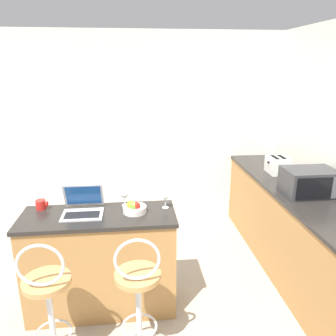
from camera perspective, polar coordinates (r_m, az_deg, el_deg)
The scene contains 13 objects.
wall_back at distance 4.48m, azimuth -6.99°, elevation 6.18°, with size 12.00×0.06×2.60m.
breakfast_bar at distance 3.11m, azimuth -11.52°, elevation -15.78°, with size 1.33×0.51×0.94m.
counter_right at distance 3.77m, azimuth 21.68°, elevation -10.51°, with size 0.64×2.92×0.94m.
bar_stool_near at distance 2.69m, azimuth -20.00°, elevation -21.73°, with size 0.40×0.40×1.05m.
bar_stool_far at distance 2.62m, azimuth -5.16°, elevation -21.93°, with size 0.40×0.40×1.05m.
laptop at distance 2.94m, azimuth -14.60°, elevation -6.42°, with size 0.34×0.30×0.24m.
microwave at distance 3.48m, azimuth 23.37°, elevation -2.29°, with size 0.49×0.36×0.26m.
toaster at distance 4.08m, azimuth 18.56°, elevation 0.49°, with size 0.24×0.27×0.20m.
mug_white at distance 3.87m, azimuth 20.04°, elevation -1.30°, with size 0.10×0.08×0.10m.
wine_glass_tall at distance 2.99m, azimuth -7.59°, elevation -4.50°, with size 0.08×0.08×0.16m.
mug_red at distance 3.12m, azimuth -21.22°, elevation -5.97°, with size 0.10×0.09×0.09m.
wine_glass_short at distance 2.91m, azimuth -0.45°, elevation -4.96°, with size 0.07×0.07×0.15m.
fruit_bowl at distance 2.86m, azimuth -5.89°, elevation -6.96°, with size 0.20×0.20×0.11m.
Camera 1 is at (0.07, -1.98, 2.15)m, focal length 35.00 mm.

